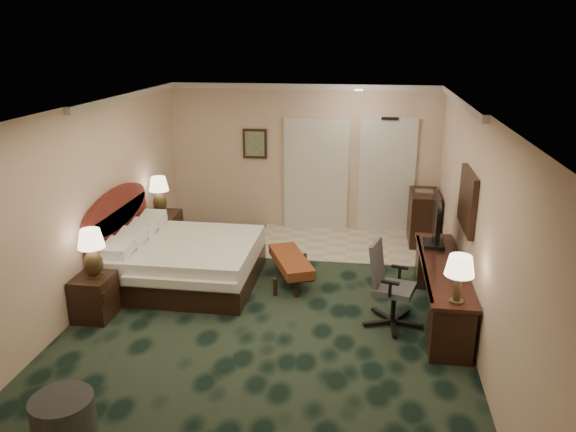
# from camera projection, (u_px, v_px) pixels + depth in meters

# --- Properties ---
(floor) EXTENTS (5.00, 7.50, 0.00)m
(floor) POSITION_uv_depth(u_px,v_px,m) (268.00, 319.00, 7.31)
(floor) COLOR black
(floor) RESTS_ON ground
(ceiling) EXTENTS (5.00, 7.50, 0.00)m
(ceiling) POSITION_uv_depth(u_px,v_px,m) (266.00, 111.00, 6.48)
(ceiling) COLOR silver
(ceiling) RESTS_ON wall_back
(wall_back) EXTENTS (5.00, 0.00, 2.70)m
(wall_back) POSITION_uv_depth(u_px,v_px,m) (303.00, 158.00, 10.42)
(wall_back) COLOR #D5AF91
(wall_back) RESTS_ON ground
(wall_front) EXTENTS (5.00, 0.00, 2.70)m
(wall_front) POSITION_uv_depth(u_px,v_px,m) (156.00, 418.00, 3.37)
(wall_front) COLOR #D5AF91
(wall_front) RESTS_ON ground
(wall_left) EXTENTS (0.00, 7.50, 2.70)m
(wall_left) POSITION_uv_depth(u_px,v_px,m) (77.00, 213.00, 7.23)
(wall_left) COLOR #D5AF91
(wall_left) RESTS_ON ground
(wall_right) EXTENTS (0.00, 7.50, 2.70)m
(wall_right) POSITION_uv_depth(u_px,v_px,m) (478.00, 231.00, 6.56)
(wall_right) COLOR #D5AF91
(wall_right) RESTS_ON ground
(crown_molding) EXTENTS (5.00, 7.50, 0.10)m
(crown_molding) POSITION_uv_depth(u_px,v_px,m) (266.00, 115.00, 6.49)
(crown_molding) COLOR silver
(crown_molding) RESTS_ON wall_back
(tile_patch) EXTENTS (3.20, 1.70, 0.01)m
(tile_patch) POSITION_uv_depth(u_px,v_px,m) (347.00, 244.00, 9.92)
(tile_patch) COLOR beige
(tile_patch) RESTS_ON ground
(headboard) EXTENTS (0.12, 2.00, 1.40)m
(headboard) POSITION_uv_depth(u_px,v_px,m) (119.00, 234.00, 8.37)
(headboard) COLOR #460D08
(headboard) RESTS_ON ground
(entry_door) EXTENTS (1.02, 0.06, 2.18)m
(entry_door) POSITION_uv_depth(u_px,v_px,m) (387.00, 177.00, 10.28)
(entry_door) COLOR silver
(entry_door) RESTS_ON ground
(closet_doors) EXTENTS (1.20, 0.06, 2.10)m
(closet_doors) POSITION_uv_depth(u_px,v_px,m) (316.00, 175.00, 10.45)
(closet_doors) COLOR silver
(closet_doors) RESTS_ON ground
(wall_art) EXTENTS (0.45, 0.06, 0.55)m
(wall_art) POSITION_uv_depth(u_px,v_px,m) (255.00, 144.00, 10.43)
(wall_art) COLOR #43634E
(wall_art) RESTS_ON wall_back
(wall_mirror) EXTENTS (0.05, 0.95, 0.75)m
(wall_mirror) POSITION_uv_depth(u_px,v_px,m) (468.00, 200.00, 7.06)
(wall_mirror) COLOR white
(wall_mirror) RESTS_ON wall_right
(bed) EXTENTS (2.02, 1.87, 0.64)m
(bed) POSITION_uv_depth(u_px,v_px,m) (187.00, 262.00, 8.32)
(bed) COLOR white
(bed) RESTS_ON ground
(nightstand_near) EXTENTS (0.46, 0.53, 0.58)m
(nightstand_near) POSITION_uv_depth(u_px,v_px,m) (95.00, 297.00, 7.29)
(nightstand_near) COLOR black
(nightstand_near) RESTS_ON ground
(nightstand_far) EXTENTS (0.53, 0.60, 0.66)m
(nightstand_far) POSITION_uv_depth(u_px,v_px,m) (163.00, 232.00, 9.58)
(nightstand_far) COLOR black
(nightstand_far) RESTS_ON ground
(lamp_near) EXTENTS (0.35, 0.35, 0.64)m
(lamp_near) POSITION_uv_depth(u_px,v_px,m) (92.00, 253.00, 7.11)
(lamp_near) COLOR #2F200C
(lamp_near) RESTS_ON nightstand_near
(lamp_far) EXTENTS (0.42, 0.42, 0.62)m
(lamp_far) POSITION_uv_depth(u_px,v_px,m) (159.00, 195.00, 9.42)
(lamp_far) COLOR #2F200C
(lamp_far) RESTS_ON nightstand_far
(bed_bench) EXTENTS (0.84, 1.25, 0.40)m
(bed_bench) POSITION_uv_depth(u_px,v_px,m) (291.00, 269.00, 8.37)
(bed_bench) COLOR maroon
(bed_bench) RESTS_ON ground
(ottoman) EXTENTS (0.59, 0.59, 0.41)m
(ottoman) POSITION_uv_depth(u_px,v_px,m) (63.00, 418.00, 5.13)
(ottoman) COLOR #2A2A2E
(ottoman) RESTS_ON ground
(desk) EXTENTS (0.53, 2.46, 0.71)m
(desk) POSITION_uv_depth(u_px,v_px,m) (441.00, 290.00, 7.32)
(desk) COLOR black
(desk) RESTS_ON ground
(tv) EXTENTS (0.10, 0.90, 0.70)m
(tv) POSITION_uv_depth(u_px,v_px,m) (436.00, 222.00, 7.79)
(tv) COLOR black
(tv) RESTS_ON desk
(desk_lamp) EXTENTS (0.39, 0.39, 0.57)m
(desk_lamp) POSITION_uv_depth(u_px,v_px,m) (459.00, 279.00, 6.13)
(desk_lamp) COLOR #2F200C
(desk_lamp) RESTS_ON desk
(desk_chair) EXTENTS (0.77, 0.74, 1.09)m
(desk_chair) POSITION_uv_depth(u_px,v_px,m) (395.00, 285.00, 7.03)
(desk_chair) COLOR #4B4A53
(desk_chair) RESTS_ON ground
(minibar) EXTENTS (0.49, 0.87, 0.92)m
(minibar) POSITION_uv_depth(u_px,v_px,m) (423.00, 218.00, 9.88)
(minibar) COLOR black
(minibar) RESTS_ON ground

